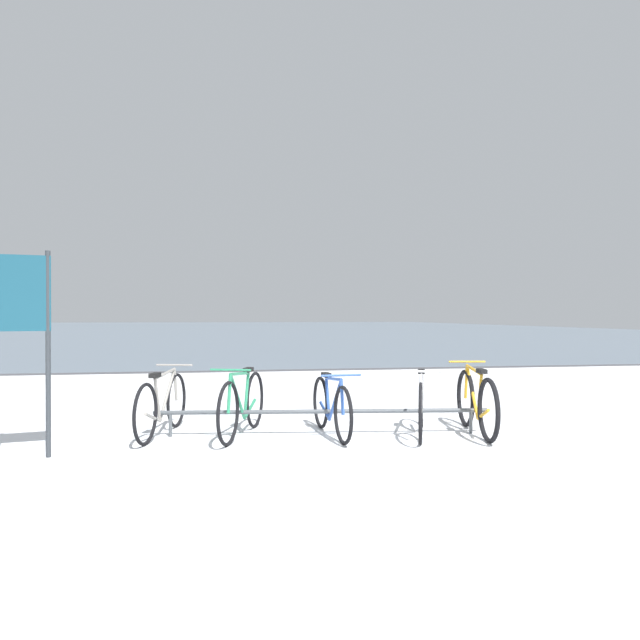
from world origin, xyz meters
name	(u,v)px	position (x,y,z in m)	size (l,w,h in m)	color
ground	(233,330)	(0.00, 53.90, -0.04)	(80.00, 132.00, 0.08)	white
bike_rack	(323,412)	(-0.20, 1.75, 0.27)	(3.93, 0.52, 0.31)	#4C5156
bicycle_0	(162,404)	(-2.07, 2.05, 0.37)	(0.57, 1.69, 0.81)	black
bicycle_1	(242,404)	(-1.14, 1.85, 0.38)	(0.68, 1.68, 0.83)	black
bicycle_2	(331,406)	(-0.11, 1.69, 0.35)	(0.46, 1.62, 0.76)	black
bicycle_3	(421,404)	(0.94, 1.54, 0.37)	(0.66, 1.57, 0.81)	black
bicycle_4	(476,402)	(1.61, 1.50, 0.38)	(0.46, 1.68, 0.85)	black
info_sign	(20,317)	(-3.33, 1.10, 1.40)	(0.55, 0.15, 2.06)	#33383D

